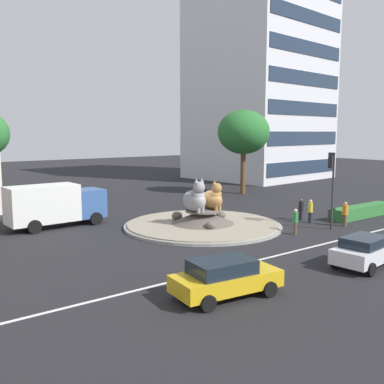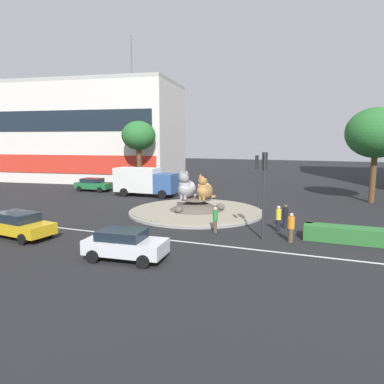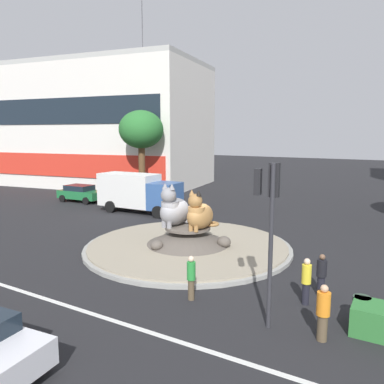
{
  "view_description": "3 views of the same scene",
  "coord_description": "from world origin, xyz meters",
  "px_view_note": "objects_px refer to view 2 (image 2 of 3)",
  "views": [
    {
      "loc": [
        -18.82,
        -23.49,
        6.54
      ],
      "look_at": [
        -0.78,
        0.21,
        2.5
      ],
      "focal_mm": 41.28,
      "sensor_mm": 36.0,
      "label": 1
    },
    {
      "loc": [
        9.92,
        -26.53,
        5.92
      ],
      "look_at": [
        -0.62,
        0.67,
        1.6
      ],
      "focal_mm": 33.01,
      "sensor_mm": 36.0,
      "label": 2
    },
    {
      "loc": [
        9.98,
        -16.8,
        6.07
      ],
      "look_at": [
        -0.83,
        1.88,
        2.73
      ],
      "focal_mm": 35.49,
      "sensor_mm": 36.0,
      "label": 3
    }
  ],
  "objects_px": {
    "shophouse_block": "(96,132)",
    "pedestrian_green_shirt": "(215,219)",
    "traffic_light_mast": "(263,176)",
    "second_tree_near_tower": "(376,133)",
    "sedan_on_far_lane": "(19,224)",
    "delivery_box_truck": "(144,181)",
    "broadleaf_tree_behind_island": "(139,136)",
    "pedestrian_yellow_shirt": "(278,218)",
    "cat_statue_tabby": "(205,190)",
    "pedestrian_orange_shirt": "(291,227)",
    "cat_statue_grey": "(187,188)",
    "hatchback_near_shophouse": "(125,244)",
    "pedestrian_black_shirt": "(285,216)",
    "parked_car_right": "(93,184)",
    "litter_bin": "(308,229)"
  },
  "relations": [
    {
      "from": "shophouse_block",
      "to": "pedestrian_green_shirt",
      "type": "height_order",
      "value": "shophouse_block"
    },
    {
      "from": "traffic_light_mast",
      "to": "second_tree_near_tower",
      "type": "bearing_deg",
      "value": -32.96
    },
    {
      "from": "sedan_on_far_lane",
      "to": "delivery_box_truck",
      "type": "relative_size",
      "value": 0.69
    },
    {
      "from": "broadleaf_tree_behind_island",
      "to": "pedestrian_yellow_shirt",
      "type": "height_order",
      "value": "broadleaf_tree_behind_island"
    },
    {
      "from": "cat_statue_tabby",
      "to": "pedestrian_orange_shirt",
      "type": "distance_m",
      "value": 9.31
    },
    {
      "from": "cat_statue_grey",
      "to": "pedestrian_yellow_shirt",
      "type": "bearing_deg",
      "value": 69.05
    },
    {
      "from": "traffic_light_mast",
      "to": "pedestrian_green_shirt",
      "type": "height_order",
      "value": "traffic_light_mast"
    },
    {
      "from": "traffic_light_mast",
      "to": "pedestrian_orange_shirt",
      "type": "bearing_deg",
      "value": -99.35
    },
    {
      "from": "shophouse_block",
      "to": "pedestrian_yellow_shirt",
      "type": "xyz_separation_m",
      "value": [
        29.75,
        -21.63,
        -6.1
      ]
    },
    {
      "from": "traffic_light_mast",
      "to": "pedestrian_yellow_shirt",
      "type": "relative_size",
      "value": 3.04
    },
    {
      "from": "cat_statue_grey",
      "to": "traffic_light_mast",
      "type": "distance_m",
      "value": 9.27
    },
    {
      "from": "second_tree_near_tower",
      "to": "sedan_on_far_lane",
      "type": "xyz_separation_m",
      "value": [
        -21.38,
        -21.29,
        -5.72
      ]
    },
    {
      "from": "hatchback_near_shophouse",
      "to": "delivery_box_truck",
      "type": "bearing_deg",
      "value": 110.67
    },
    {
      "from": "pedestrian_orange_shirt",
      "to": "pedestrian_black_shirt",
      "type": "height_order",
      "value": "pedestrian_orange_shirt"
    },
    {
      "from": "parked_car_right",
      "to": "pedestrian_black_shirt",
      "type": "bearing_deg",
      "value": -26.88
    },
    {
      "from": "pedestrian_green_shirt",
      "to": "delivery_box_truck",
      "type": "height_order",
      "value": "delivery_box_truck"
    },
    {
      "from": "cat_statue_tabby",
      "to": "pedestrian_yellow_shirt",
      "type": "bearing_deg",
      "value": 62.62
    },
    {
      "from": "litter_bin",
      "to": "hatchback_near_shophouse",
      "type": "bearing_deg",
      "value": -136.75
    },
    {
      "from": "delivery_box_truck",
      "to": "litter_bin",
      "type": "xyz_separation_m",
      "value": [
        17.11,
        -10.34,
        -1.16
      ]
    },
    {
      "from": "delivery_box_truck",
      "to": "hatchback_near_shophouse",
      "type": "bearing_deg",
      "value": -65.99
    },
    {
      "from": "cat_statue_grey",
      "to": "parked_car_right",
      "type": "height_order",
      "value": "cat_statue_grey"
    },
    {
      "from": "pedestrian_yellow_shirt",
      "to": "litter_bin",
      "type": "xyz_separation_m",
      "value": [
        1.88,
        -0.5,
        -0.46
      ]
    },
    {
      "from": "second_tree_near_tower",
      "to": "pedestrian_black_shirt",
      "type": "height_order",
      "value": "second_tree_near_tower"
    },
    {
      "from": "hatchback_near_shophouse",
      "to": "litter_bin",
      "type": "xyz_separation_m",
      "value": [
        8.27,
        7.78,
        -0.35
      ]
    },
    {
      "from": "shophouse_block",
      "to": "broadleaf_tree_behind_island",
      "type": "relative_size",
      "value": 3.16
    },
    {
      "from": "pedestrian_green_shirt",
      "to": "litter_bin",
      "type": "distance_m",
      "value": 5.77
    },
    {
      "from": "pedestrian_yellow_shirt",
      "to": "hatchback_near_shophouse",
      "type": "xyz_separation_m",
      "value": [
        -6.39,
        -8.28,
        -0.11
      ]
    },
    {
      "from": "traffic_light_mast",
      "to": "shophouse_block",
      "type": "xyz_separation_m",
      "value": [
        -29.04,
        23.79,
        3.21
      ]
    },
    {
      "from": "shophouse_block",
      "to": "litter_bin",
      "type": "bearing_deg",
      "value": -43.29
    },
    {
      "from": "traffic_light_mast",
      "to": "pedestrian_black_shirt",
      "type": "height_order",
      "value": "traffic_light_mast"
    },
    {
      "from": "cat_statue_tabby",
      "to": "second_tree_near_tower",
      "type": "xyz_separation_m",
      "value": [
        13.1,
        10.66,
        4.56
      ]
    },
    {
      "from": "sedan_on_far_lane",
      "to": "pedestrian_green_shirt",
      "type": "bearing_deg",
      "value": 33.69
    },
    {
      "from": "second_tree_near_tower",
      "to": "delivery_box_truck",
      "type": "relative_size",
      "value": 1.32
    },
    {
      "from": "traffic_light_mast",
      "to": "delivery_box_truck",
      "type": "height_order",
      "value": "traffic_light_mast"
    },
    {
      "from": "delivery_box_truck",
      "to": "second_tree_near_tower",
      "type": "bearing_deg",
      "value": 9.08
    },
    {
      "from": "sedan_on_far_lane",
      "to": "cat_statue_grey",
      "type": "bearing_deg",
      "value": 64.78
    },
    {
      "from": "hatchback_near_shophouse",
      "to": "pedestrian_orange_shirt",
      "type": "bearing_deg",
      "value": 34.13
    },
    {
      "from": "pedestrian_yellow_shirt",
      "to": "broadleaf_tree_behind_island",
      "type": "bearing_deg",
      "value": -179.02
    },
    {
      "from": "shophouse_block",
      "to": "broadleaf_tree_behind_island",
      "type": "distance_m",
      "value": 13.0
    },
    {
      "from": "pedestrian_black_shirt",
      "to": "litter_bin",
      "type": "bearing_deg",
      "value": -147.95
    },
    {
      "from": "cat_statue_grey",
      "to": "second_tree_near_tower",
      "type": "relative_size",
      "value": 0.27
    },
    {
      "from": "traffic_light_mast",
      "to": "sedan_on_far_lane",
      "type": "distance_m",
      "value": 15.02
    },
    {
      "from": "cat_statue_grey",
      "to": "cat_statue_tabby",
      "type": "height_order",
      "value": "cat_statue_grey"
    },
    {
      "from": "cat_statue_grey",
      "to": "pedestrian_black_shirt",
      "type": "distance_m",
      "value": 8.58
    },
    {
      "from": "pedestrian_orange_shirt",
      "to": "hatchback_near_shophouse",
      "type": "relative_size",
      "value": 0.42
    },
    {
      "from": "pedestrian_green_shirt",
      "to": "litter_bin",
      "type": "xyz_separation_m",
      "value": [
        5.63,
        1.21,
        -0.44
      ]
    },
    {
      "from": "shophouse_block",
      "to": "pedestrian_green_shirt",
      "type": "bearing_deg",
      "value": -50.22
    },
    {
      "from": "delivery_box_truck",
      "to": "litter_bin",
      "type": "height_order",
      "value": "delivery_box_truck"
    },
    {
      "from": "second_tree_near_tower",
      "to": "hatchback_near_shophouse",
      "type": "relative_size",
      "value": 2.14
    },
    {
      "from": "traffic_light_mast",
      "to": "pedestrian_green_shirt",
      "type": "distance_m",
      "value": 4.23
    }
  ]
}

